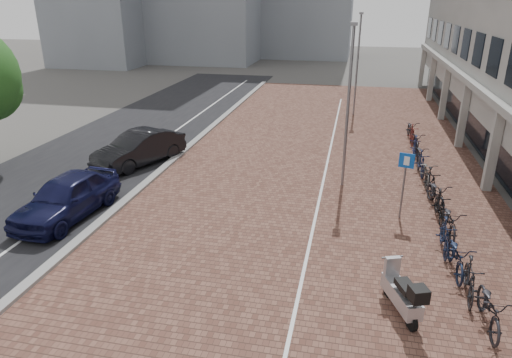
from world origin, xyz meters
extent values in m
plane|color=#474442|center=(0.00, 0.00, 0.00)|extent=(140.00, 140.00, 0.00)
cube|color=brown|center=(2.00, 12.00, 0.01)|extent=(14.50, 42.00, 0.04)
cube|color=black|center=(-9.00, 12.00, 0.01)|extent=(8.00, 50.00, 0.03)
cube|color=gray|center=(-5.10, 12.00, 0.07)|extent=(0.35, 42.00, 0.14)
cube|color=white|center=(-7.00, 12.00, 0.02)|extent=(0.12, 44.00, 0.00)
cube|color=white|center=(2.20, 12.00, 0.04)|extent=(0.10, 30.00, 0.00)
cube|color=black|center=(9.60, 16.00, 1.70)|extent=(0.15, 38.00, 3.20)
cube|color=#A2A29D|center=(9.40, 16.00, 3.45)|extent=(1.60, 38.00, 0.30)
cube|color=#A2A29D|center=(8.80, 10.00, 1.70)|extent=(0.35, 0.35, 3.40)
cube|color=#A2A29D|center=(8.80, 16.00, 1.70)|extent=(0.35, 0.35, 3.40)
cube|color=#A2A29D|center=(8.80, 22.00, 1.70)|extent=(0.35, 0.35, 3.40)
cube|color=#A2A29D|center=(8.80, 28.00, 1.70)|extent=(0.35, 0.35, 3.40)
cube|color=#A2A29D|center=(8.80, 34.00, 1.70)|extent=(0.35, 0.35, 3.40)
imported|color=black|center=(-6.50, 4.17, 0.78)|extent=(2.22, 4.71, 1.56)
imported|color=black|center=(-6.50, 9.97, 0.77)|extent=(3.31, 4.94, 1.54)
cylinder|color=slate|center=(5.14, 6.56, 1.13)|extent=(0.07, 0.07, 2.26)
cube|color=#0D4BAF|center=(5.14, 6.53, 2.21)|extent=(0.51, 0.16, 0.51)
cylinder|color=gray|center=(3.01, 9.27, 3.24)|extent=(0.12, 0.12, 6.48)
cylinder|color=slate|center=(3.23, 21.98, 3.24)|extent=(0.12, 0.12, 6.48)
imported|color=black|center=(6.78, 1.00, 0.52)|extent=(0.69, 1.97, 1.04)
imported|color=black|center=(6.55, 2.15, 0.53)|extent=(0.65, 1.79, 1.05)
imported|color=black|center=(6.43, 3.30, 0.52)|extent=(0.72, 1.98, 1.04)
imported|color=#121A32|center=(6.29, 4.45, 0.53)|extent=(0.58, 1.77, 1.05)
imported|color=black|center=(6.63, 5.60, 0.52)|extent=(0.72, 1.98, 1.04)
imported|color=black|center=(6.47, 6.75, 0.53)|extent=(0.49, 1.75, 1.05)
imported|color=black|center=(6.53, 7.90, 0.52)|extent=(0.99, 2.06, 1.04)
imported|color=black|center=(6.46, 9.05, 0.53)|extent=(0.66, 1.79, 1.05)
imported|color=#4F4C48|center=(6.43, 10.20, 0.52)|extent=(0.70, 1.98, 1.04)
imported|color=#131A34|center=(6.36, 11.35, 0.53)|extent=(0.54, 1.76, 1.05)
imported|color=black|center=(6.40, 12.50, 0.52)|extent=(0.83, 2.02, 1.04)
imported|color=#161C3E|center=(6.31, 13.65, 0.53)|extent=(0.75, 1.80, 1.05)
imported|color=black|center=(6.50, 14.80, 0.52)|extent=(0.74, 1.99, 1.04)
imported|color=#521A15|center=(6.40, 15.95, 0.53)|extent=(0.51, 1.75, 1.05)
imported|color=black|center=(6.44, 17.10, 0.52)|extent=(0.76, 2.00, 1.04)
camera|label=1|loc=(3.25, -8.92, 7.37)|focal=32.08mm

